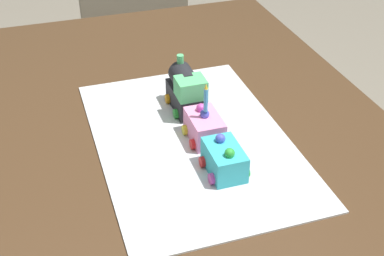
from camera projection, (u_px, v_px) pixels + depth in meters
dining_table at (171, 170)px, 1.23m from camera, size 1.40×1.00×0.74m
chair at (131, 43)px, 2.17m from camera, size 0.41×0.41×0.86m
cake_board at (192, 140)px, 1.14m from camera, size 0.60×0.40×0.00m
cake_locomotive at (186, 91)px, 1.22m from camera, size 0.14×0.08×0.12m
cake_car_caboose_bubblegum at (204, 127)px, 1.13m from camera, size 0.10×0.08×0.07m
cake_car_tanker_turquoise at (224, 160)px, 1.04m from camera, size 0.10×0.08×0.07m
birthday_candle at (206, 98)px, 1.08m from camera, size 0.01×0.01×0.07m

